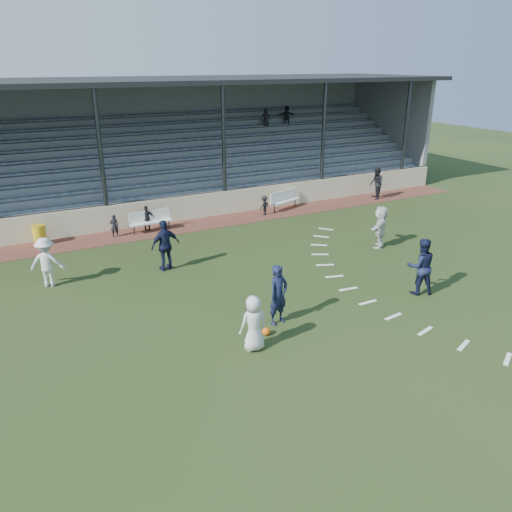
{
  "coord_description": "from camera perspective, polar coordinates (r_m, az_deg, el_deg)",
  "views": [
    {
      "loc": [
        -7.27,
        -11.32,
        7.39
      ],
      "look_at": [
        0.0,
        2.5,
        1.3
      ],
      "focal_mm": 35.0,
      "sensor_mm": 36.0,
      "label": 1
    }
  ],
  "objects": [
    {
      "name": "ground",
      "position": [
        15.34,
        4.39,
        -7.55
      ],
      "size": [
        90.0,
        90.0,
        0.0
      ],
      "primitive_type": "plane",
      "color": "#243515",
      "rests_on": "ground"
    },
    {
      "name": "cinder_track",
      "position": [
        24.15,
        -8.89,
        3.25
      ],
      "size": [
        34.0,
        2.0,
        0.02
      ],
      "primitive_type": "cube",
      "color": "#572D22",
      "rests_on": "ground"
    },
    {
      "name": "retaining_wall",
      "position": [
        24.93,
        -9.77,
        5.19
      ],
      "size": [
        34.0,
        0.18,
        1.2
      ],
      "primitive_type": "cube",
      "color": "beige",
      "rests_on": "ground"
    },
    {
      "name": "bench_left",
      "position": [
        23.71,
        -11.97,
        4.15
      ],
      "size": [
        2.02,
        0.58,
        0.95
      ],
      "rotation": [
        0.0,
        0.0,
        0.07
      ],
      "color": "silver",
      "rests_on": "cinder_track"
    },
    {
      "name": "bench_right",
      "position": [
        26.87,
        3.21,
        6.6
      ],
      "size": [
        2.02,
        1.08,
        0.95
      ],
      "rotation": [
        0.0,
        0.0,
        0.33
      ],
      "color": "silver",
      "rests_on": "cinder_track"
    },
    {
      "name": "trash_bin",
      "position": [
        23.39,
        -23.5,
        2.24
      ],
      "size": [
        0.54,
        0.54,
        0.86
      ],
      "primitive_type": "cylinder",
      "color": "gold",
      "rests_on": "cinder_track"
    },
    {
      "name": "football",
      "position": [
        14.58,
        1.16,
        -8.61
      ],
      "size": [
        0.24,
        0.24,
        0.24
      ],
      "primitive_type": "sphere",
      "color": "orange",
      "rests_on": "ground"
    },
    {
      "name": "player_white_lead",
      "position": [
        13.59,
        -0.29,
        -7.7
      ],
      "size": [
        0.79,
        0.52,
        1.6
      ],
      "primitive_type": "imported",
      "rotation": [
        0.0,
        0.0,
        3.13
      ],
      "color": "silver",
      "rests_on": "ground"
    },
    {
      "name": "player_navy_lead",
      "position": [
        14.86,
        2.57,
        -4.46
      ],
      "size": [
        0.78,
        0.61,
        1.87
      ],
      "primitive_type": "imported",
      "rotation": [
        0.0,
        0.0,
        0.27
      ],
      "color": "#131835",
      "rests_on": "ground"
    },
    {
      "name": "player_navy_mid",
      "position": [
        17.63,
        18.32,
        -1.13
      ],
      "size": [
        1.17,
        1.05,
        1.97
      ],
      "primitive_type": "imported",
      "rotation": [
        0.0,
        0.0,
        2.75
      ],
      "color": "#131835",
      "rests_on": "ground"
    },
    {
      "name": "player_white_wing",
      "position": [
        18.79,
        -22.81,
        -0.66
      ],
      "size": [
        1.32,
        1.06,
        1.79
      ],
      "primitive_type": "imported",
      "rotation": [
        0.0,
        0.0,
        2.74
      ],
      "color": "silver",
      "rests_on": "ground"
    },
    {
      "name": "player_navy_wing",
      "position": [
        18.99,
        -10.32,
        1.22
      ],
      "size": [
        1.21,
        0.67,
        1.96
      ],
      "primitive_type": "imported",
      "rotation": [
        0.0,
        0.0,
        3.31
      ],
      "color": "#131835",
      "rests_on": "ground"
    },
    {
      "name": "player_white_back",
      "position": [
        21.72,
        14.02,
        3.28
      ],
      "size": [
        1.63,
        1.47,
        1.8
      ],
      "primitive_type": "imported",
      "rotation": [
        0.0,
        0.0,
        3.83
      ],
      "color": "silver",
      "rests_on": "ground"
    },
    {
      "name": "official",
      "position": [
        29.58,
        13.58,
        8.07
      ],
      "size": [
        0.99,
        1.08,
        1.79
      ],
      "primitive_type": "imported",
      "rotation": [
        0.0,
        0.0,
        4.26
      ],
      "color": "black",
      "rests_on": "cinder_track"
    },
    {
      "name": "sub_left_near",
      "position": [
        23.3,
        -15.89,
        3.35
      ],
      "size": [
        0.39,
        0.28,
        1.02
      ],
      "primitive_type": "imported",
      "rotation": [
        0.0,
        0.0,
        3.05
      ],
      "color": "black",
      "rests_on": "cinder_track"
    },
    {
      "name": "sub_left_far",
      "position": [
        23.77,
        -12.36,
        4.24
      ],
      "size": [
        0.75,
        0.48,
        1.19
      ],
      "primitive_type": "imported",
      "rotation": [
        0.0,
        0.0,
        2.84
      ],
      "color": "black",
      "rests_on": "cinder_track"
    },
    {
      "name": "sub_right",
      "position": [
        25.72,
        0.95,
        5.81
      ],
      "size": [
        0.74,
        0.58,
        1.0
      ],
      "primitive_type": "imported",
      "rotation": [
        0.0,
        0.0,
        3.52
      ],
      "color": "black",
      "rests_on": "cinder_track"
    },
    {
      "name": "grandstand",
      "position": [
        28.99,
        -12.98,
        10.46
      ],
      "size": [
        34.6,
        9.0,
        6.61
      ],
      "color": "gray",
      "rests_on": "ground"
    },
    {
      "name": "penalty_arc",
      "position": [
        17.67,
        15.84,
        -4.26
      ],
      "size": [
        3.89,
        14.63,
        0.01
      ],
      "color": "white",
      "rests_on": "ground"
    }
  ]
}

